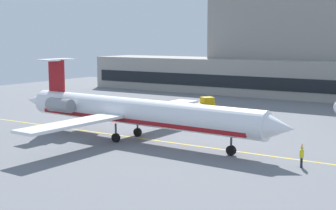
% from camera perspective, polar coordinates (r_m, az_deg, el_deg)
% --- Properties ---
extents(ground, '(120.00, 120.00, 0.11)m').
position_cam_1_polar(ground, '(50.08, -3.65, -4.22)').
color(ground, slate).
extents(terminal_building, '(64.03, 12.55, 20.47)m').
position_cam_1_polar(terminal_building, '(93.03, 10.59, 5.72)').
color(terminal_building, gray).
rests_on(terminal_building, ground).
extents(regional_jet, '(33.74, 25.79, 8.09)m').
position_cam_1_polar(regional_jet, '(49.61, -4.14, -0.79)').
color(regional_jet, white).
rests_on(regional_jet, ground).
extents(baggage_tug, '(3.96, 4.37, 1.77)m').
position_cam_1_polar(baggage_tug, '(71.79, 4.11, 0.18)').
color(baggage_tug, '#E5B20C').
rests_on(baggage_tug, ground).
extents(marshaller, '(0.34, 0.83, 1.90)m').
position_cam_1_polar(marshaller, '(40.92, 15.48, -5.79)').
color(marshaller, '#191E33').
rests_on(marshaller, ground).
extents(safety_cone_alpha, '(0.47, 0.47, 0.55)m').
position_cam_1_polar(safety_cone_alpha, '(56.09, -14.32, -2.83)').
color(safety_cone_alpha, orange).
rests_on(safety_cone_alpha, ground).
extents(safety_cone_bravo, '(0.47, 0.47, 0.55)m').
position_cam_1_polar(safety_cone_bravo, '(58.90, -0.15, -2.08)').
color(safety_cone_bravo, orange).
rests_on(safety_cone_bravo, ground).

